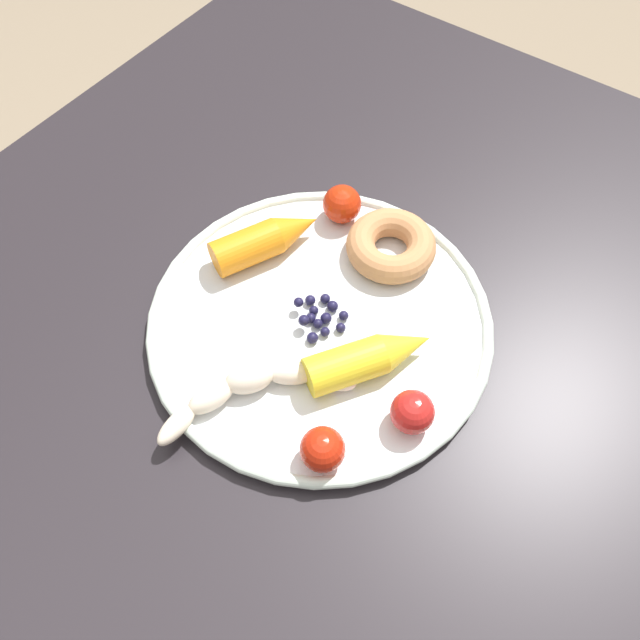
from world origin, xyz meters
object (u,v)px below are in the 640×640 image
object	(u,v)px
carrot_orange	(267,239)
tomato_near	(412,412)
carrot_yellow	(370,358)
tomato_mid	(323,449)
tomato_far	(342,204)
blueberry_pile	(320,316)
dining_table	(266,379)
donut	(391,246)
banana	(253,387)
plate	(320,321)

from	to	relation	value
carrot_orange	tomato_near	world-z (taller)	tomato_near
carrot_orange	carrot_yellow	bearing A→B (deg)	71.46
tomato_near	tomato_mid	bearing A→B (deg)	-30.87
tomato_mid	tomato_far	xyz separation A→B (m)	(-0.25, -0.15, 0.00)
tomato_far	blueberry_pile	bearing A→B (deg)	25.57
carrot_orange	tomato_mid	world-z (taller)	same
dining_table	blueberry_pile	size ratio (longest dim) A/B	20.05
donut	tomato_near	world-z (taller)	tomato_near
donut	dining_table	bearing A→B (deg)	-16.39
blueberry_pile	tomato_far	xyz separation A→B (m)	(-0.13, -0.06, 0.02)
banana	blueberry_pile	xyz separation A→B (m)	(-0.11, 0.00, -0.01)
donut	tomato_far	xyz separation A→B (m)	(-0.01, -0.08, 0.01)
plate	tomato_mid	distance (m)	0.15
carrot_orange	tomato_near	xyz separation A→B (m)	(0.08, 0.24, 0.00)
plate	dining_table	bearing A→B (deg)	-34.29
donut	banana	bearing A→B (deg)	-4.25
donut	tomato_mid	distance (m)	0.25
plate	tomato_mid	bearing A→B (deg)	36.50
carrot_yellow	tomato_near	world-z (taller)	tomato_near
plate	blueberry_pile	bearing A→B (deg)	-104.45
tomato_mid	dining_table	bearing A→B (deg)	-117.61
dining_table	plate	world-z (taller)	plate
banana	tomato_far	xyz separation A→B (m)	(-0.24, -0.06, 0.01)
dining_table	banana	world-z (taller)	banana
dining_table	carrot_yellow	xyz separation A→B (m)	(-0.04, 0.11, 0.11)
banana	blueberry_pile	distance (m)	0.11
carrot_orange	carrot_yellow	xyz separation A→B (m)	(0.06, 0.17, -0.00)
dining_table	carrot_yellow	bearing A→B (deg)	108.78
carrot_yellow	tomato_far	world-z (taller)	tomato_far
blueberry_pile	tomato_far	world-z (taller)	tomato_far
carrot_yellow	donut	distance (m)	0.15
donut	blueberry_pile	world-z (taller)	donut
donut	tomato_far	size ratio (longest dim) A/B	2.25
tomato_near	tomato_far	size ratio (longest dim) A/B	0.95
blueberry_pile	tomato_mid	distance (m)	0.15
blueberry_pile	tomato_near	world-z (taller)	tomato_near
banana	donut	xyz separation A→B (m)	(-0.22, 0.02, 0.00)
tomato_far	dining_table	bearing A→B (deg)	7.77
carrot_yellow	donut	size ratio (longest dim) A/B	1.31
tomato_near	tomato_far	bearing A→B (deg)	-131.14
dining_table	tomato_near	world-z (taller)	tomato_near
carrot_orange	tomato_mid	xyz separation A→B (m)	(0.16, 0.19, 0.00)
carrot_yellow	blueberry_pile	world-z (taller)	carrot_yellow
plate	carrot_yellow	xyz separation A→B (m)	(0.02, 0.07, 0.02)
banana	blueberry_pile	bearing A→B (deg)	178.19
plate	donut	distance (m)	0.12
dining_table	donut	bearing A→B (deg)	163.61
donut	blueberry_pile	size ratio (longest dim) A/B	1.63
tomato_mid	tomato_far	distance (m)	0.29
banana	dining_table	bearing A→B (deg)	-146.80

